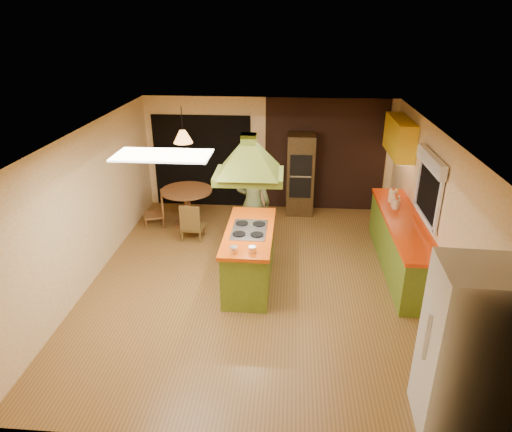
# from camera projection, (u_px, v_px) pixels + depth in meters

# --- Properties ---
(ground) EXTENTS (6.50, 6.50, 0.00)m
(ground) POSITION_uv_depth(u_px,v_px,m) (257.00, 279.00, 7.71)
(ground) COLOR olive
(ground) RESTS_ON ground
(room_walls) EXTENTS (5.50, 6.50, 6.50)m
(room_walls) POSITION_uv_depth(u_px,v_px,m) (257.00, 211.00, 7.20)
(room_walls) COLOR #F9E3B3
(room_walls) RESTS_ON ground
(ceiling_plane) EXTENTS (6.50, 6.50, 0.00)m
(ceiling_plane) POSITION_uv_depth(u_px,v_px,m) (258.00, 133.00, 6.70)
(ceiling_plane) COLOR silver
(ceiling_plane) RESTS_ON room_walls
(brick_panel) EXTENTS (2.64, 0.03, 2.50)m
(brick_panel) POSITION_uv_depth(u_px,v_px,m) (325.00, 156.00, 10.06)
(brick_panel) COLOR #381E14
(brick_panel) RESTS_ON ground
(nook_opening) EXTENTS (2.20, 0.03, 2.10)m
(nook_opening) POSITION_uv_depth(u_px,v_px,m) (202.00, 161.00, 10.34)
(nook_opening) COLOR black
(nook_opening) RESTS_ON ground
(right_counter) EXTENTS (0.62, 3.05, 0.92)m
(right_counter) POSITION_uv_depth(u_px,v_px,m) (401.00, 244.00, 7.89)
(right_counter) COLOR olive
(right_counter) RESTS_ON ground
(upper_cabinets) EXTENTS (0.34, 1.40, 0.70)m
(upper_cabinets) POSITION_uv_depth(u_px,v_px,m) (400.00, 137.00, 8.74)
(upper_cabinets) COLOR yellow
(upper_cabinets) RESTS_ON room_walls
(window_right) EXTENTS (0.12, 1.35, 1.06)m
(window_right) POSITION_uv_depth(u_px,v_px,m) (430.00, 176.00, 7.16)
(window_right) COLOR black
(window_right) RESTS_ON room_walls
(fluor_panel) EXTENTS (1.20, 0.60, 0.03)m
(fluor_panel) POSITION_uv_depth(u_px,v_px,m) (163.00, 155.00, 5.69)
(fluor_panel) COLOR white
(fluor_panel) RESTS_ON ceiling_plane
(kitchen_island) EXTENTS (0.77, 1.89, 0.96)m
(kitchen_island) POSITION_uv_depth(u_px,v_px,m) (249.00, 256.00, 7.47)
(kitchen_island) COLOR olive
(kitchen_island) RESTS_ON ground
(range_hood) EXTENTS (1.05, 0.76, 0.79)m
(range_hood) POSITION_uv_depth(u_px,v_px,m) (249.00, 151.00, 6.75)
(range_hood) COLOR #566419
(range_hood) RESTS_ON ceiling_plane
(man) EXTENTS (0.68, 0.49, 1.76)m
(man) POSITION_uv_depth(u_px,v_px,m) (253.00, 203.00, 8.49)
(man) COLOR #4B522B
(man) RESTS_ON ground
(refrigerator) EXTENTS (0.83, 0.79, 1.94)m
(refrigerator) POSITION_uv_depth(u_px,v_px,m) (467.00, 351.00, 4.61)
(refrigerator) COLOR white
(refrigerator) RESTS_ON ground
(wall_oven) EXTENTS (0.59, 0.60, 1.78)m
(wall_oven) POSITION_uv_depth(u_px,v_px,m) (300.00, 174.00, 9.98)
(wall_oven) COLOR #463016
(wall_oven) RESTS_ON ground
(dining_table) EXTENTS (1.06, 1.06, 0.79)m
(dining_table) POSITION_uv_depth(u_px,v_px,m) (187.00, 200.00, 9.51)
(dining_table) COLOR brown
(dining_table) RESTS_ON ground
(chair_left) EXTENTS (0.51, 0.51, 0.74)m
(chair_left) POSITION_uv_depth(u_px,v_px,m) (154.00, 209.00, 9.54)
(chair_left) COLOR brown
(chair_left) RESTS_ON ground
(chair_near) EXTENTS (0.45, 0.45, 0.77)m
(chair_near) POSITION_uv_depth(u_px,v_px,m) (193.00, 221.00, 8.97)
(chair_near) COLOR brown
(chair_near) RESTS_ON ground
(pendant_lamp) EXTENTS (0.38, 0.38, 0.24)m
(pendant_lamp) POSITION_uv_depth(u_px,v_px,m) (183.00, 137.00, 8.97)
(pendant_lamp) COLOR #FF9E3F
(pendant_lamp) RESTS_ON ceiling_plane
(canister_large) EXTENTS (0.17, 0.17, 0.23)m
(canister_large) POSITION_uv_depth(u_px,v_px,m) (393.00, 196.00, 8.41)
(canister_large) COLOR #F7EFC7
(canister_large) RESTS_ON right_counter
(canister_medium) EXTENTS (0.15, 0.15, 0.20)m
(canister_medium) POSITION_uv_depth(u_px,v_px,m) (395.00, 201.00, 8.19)
(canister_medium) COLOR beige
(canister_medium) RESTS_ON right_counter
(canister_small) EXTENTS (0.16, 0.16, 0.18)m
(canister_small) POSITION_uv_depth(u_px,v_px,m) (396.00, 204.00, 8.12)
(canister_small) COLOR beige
(canister_small) RESTS_ON right_counter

